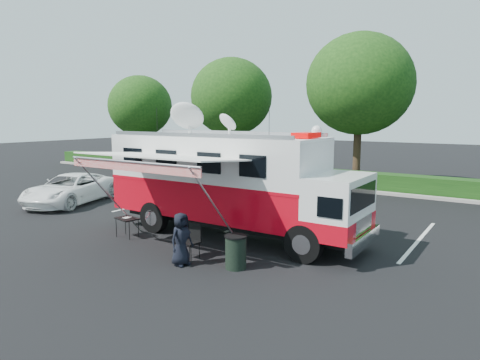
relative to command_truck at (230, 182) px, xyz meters
The scene contains 10 objects.
ground_plane 1.89m from the command_truck, ahead, with size 120.00×120.00×0.00m, color black.
back_border 13.33m from the command_truck, 84.58° to the left, with size 60.00×6.14×8.87m.
stall_lines 3.57m from the command_truck, 97.97° to the left, with size 24.12×5.50×0.01m.
command_truck is the anchor object (origin of this frame).
awning 2.91m from the command_truck, 107.41° to the right, with size 5.02×2.60×3.03m.
white_suv 9.67m from the command_truck, behind, with size 2.33×5.05×1.40m, color white.
person 3.73m from the command_truck, 79.92° to the right, with size 0.72×0.47×1.48m, color black.
folding_table 3.74m from the command_truck, 143.92° to the right, with size 0.89×0.71×0.67m.
folding_chair 2.84m from the command_truck, 80.89° to the right, with size 0.51×0.54×1.00m.
trash_bin 3.52m from the command_truck, 52.41° to the right, with size 0.62×0.62×0.92m.
Camera 1 is at (8.15, -11.80, 4.09)m, focal length 32.00 mm.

